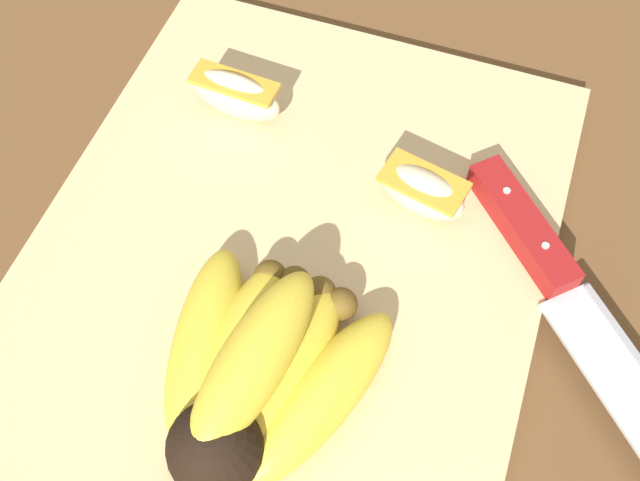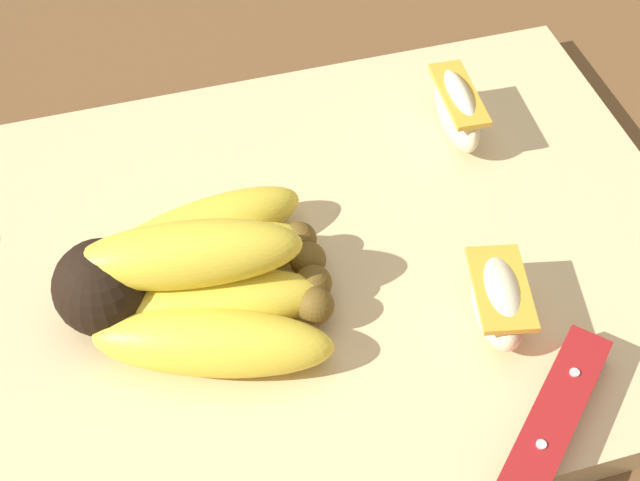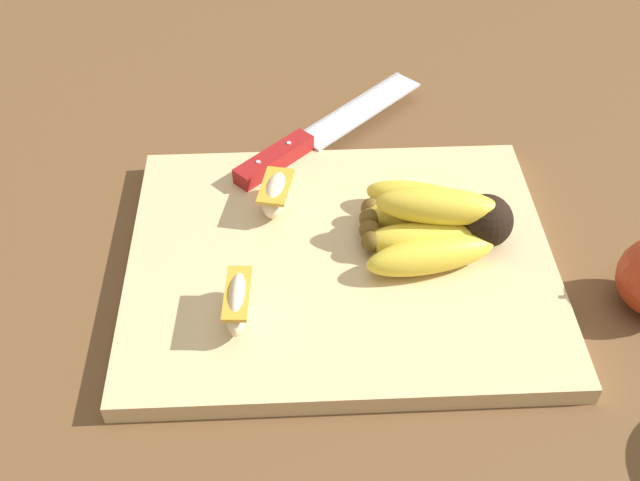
% 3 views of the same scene
% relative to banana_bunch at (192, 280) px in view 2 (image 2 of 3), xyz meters
% --- Properties ---
extents(ground_plane, '(6.00, 6.00, 0.00)m').
position_rel_banana_bunch_xyz_m(ground_plane, '(-0.10, -0.02, -0.04)').
color(ground_plane, brown).
extents(cutting_board, '(0.40, 0.32, 0.02)m').
position_rel_banana_bunch_xyz_m(cutting_board, '(-0.09, -0.01, -0.03)').
color(cutting_board, '#DBBC84').
rests_on(cutting_board, ground_plane).
extents(banana_bunch, '(0.15, 0.14, 0.06)m').
position_rel_banana_bunch_xyz_m(banana_bunch, '(0.00, 0.00, 0.00)').
color(banana_bunch, black).
rests_on(banana_bunch, cutting_board).
extents(apple_wedge_near, '(0.04, 0.06, 0.03)m').
position_rel_banana_bunch_xyz_m(apple_wedge_near, '(-0.15, 0.05, -0.00)').
color(apple_wedge_near, beige).
rests_on(apple_wedge_near, cutting_board).
extents(apple_wedge_middle, '(0.02, 0.07, 0.04)m').
position_rel_banana_bunch_xyz_m(apple_wedge_middle, '(-0.19, -0.09, -0.00)').
color(apple_wedge_middle, beige).
rests_on(apple_wedge_middle, cutting_board).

